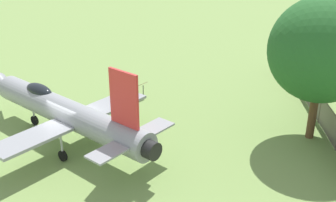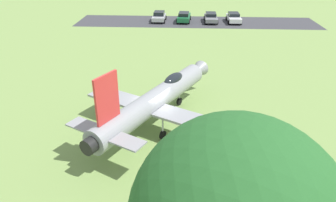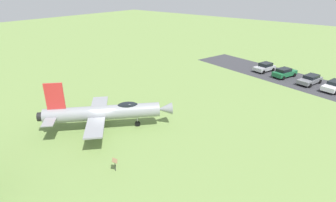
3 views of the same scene
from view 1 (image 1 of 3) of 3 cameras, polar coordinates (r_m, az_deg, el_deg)
name	(u,v)px [view 1 (image 1 of 3)]	position (r m, az deg, el deg)	size (l,w,h in m)	color
ground_plane	(71,143)	(24.83, -12.92, -5.54)	(200.00, 200.00, 0.00)	#75934C
display_jet	(64,111)	(24.22, -13.84, -1.30)	(11.75, 10.95, 5.40)	gray
shade_tree	(323,50)	(24.20, 20.16, 6.49)	(5.86, 5.61, 8.22)	brown
perimeter_fence	(329,121)	(26.25, 20.89, -2.54)	(2.01, 24.06, 1.81)	#4C4238
info_plaque	(143,86)	(29.84, -3.39, 2.04)	(0.70, 0.71, 1.14)	#333333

